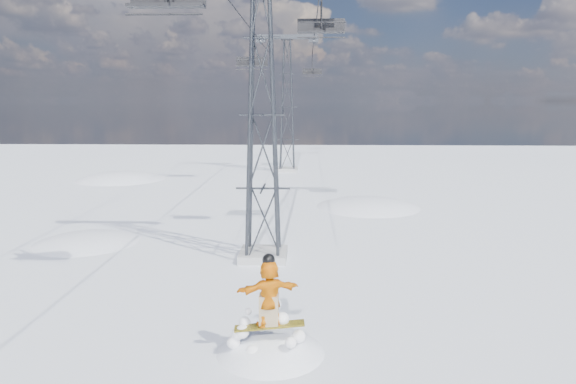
# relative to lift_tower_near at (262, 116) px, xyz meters

# --- Properties ---
(ground) EXTENTS (120.00, 120.00, 0.00)m
(ground) POSITION_rel_lift_tower_near_xyz_m (-0.80, -8.00, -5.47)
(ground) COLOR white
(ground) RESTS_ON ground
(snow_terrain) EXTENTS (39.00, 37.00, 22.00)m
(snow_terrain) POSITION_rel_lift_tower_near_xyz_m (-5.57, 13.24, -15.06)
(snow_terrain) COLOR white
(snow_terrain) RESTS_ON ground
(lift_tower_near) EXTENTS (5.20, 1.80, 11.43)m
(lift_tower_near) POSITION_rel_lift_tower_near_xyz_m (0.00, 0.00, 0.00)
(lift_tower_near) COLOR #999999
(lift_tower_near) RESTS_ON ground
(lift_tower_far) EXTENTS (5.20, 1.80, 11.43)m
(lift_tower_far) POSITION_rel_lift_tower_near_xyz_m (0.00, 25.00, 0.00)
(lift_tower_far) COLOR #999999
(lift_tower_far) RESTS_ON ground
(haul_cables) EXTENTS (4.46, 51.00, 0.06)m
(haul_cables) POSITION_rel_lift_tower_near_xyz_m (0.00, 11.50, 5.38)
(haul_cables) COLOR black
(haul_cables) RESTS_ON ground
(lift_chair_mid) EXTENTS (1.92, 0.55, 2.38)m
(lift_chair_mid) POSITION_rel_lift_tower_near_xyz_m (2.20, 2.47, 3.48)
(lift_chair_mid) COLOR black
(lift_chair_mid) RESTS_ON ground
(lift_chair_far) EXTENTS (2.20, 0.63, 2.73)m
(lift_chair_far) POSITION_rel_lift_tower_near_xyz_m (-2.20, 17.69, 3.20)
(lift_chair_far) COLOR black
(lift_chair_far) RESTS_ON ground
(lift_chair_extra) EXTENTS (1.96, 0.56, 2.43)m
(lift_chair_extra) POSITION_rel_lift_tower_near_xyz_m (2.20, 34.07, 3.44)
(lift_chair_extra) COLOR black
(lift_chair_extra) RESTS_ON ground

